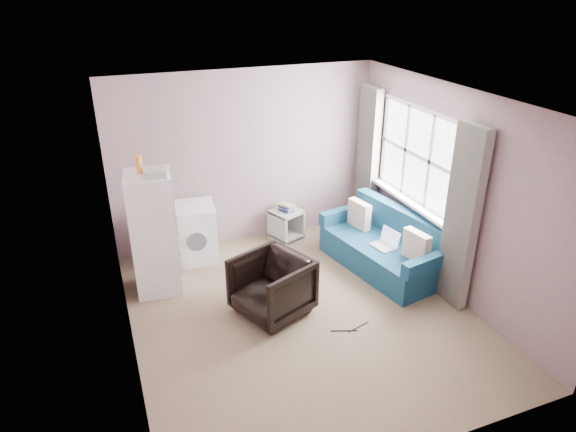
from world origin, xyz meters
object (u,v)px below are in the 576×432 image
object	(u,v)px
sofa	(385,248)
washing_machine	(195,231)
armchair	(272,284)
fridge	(154,233)
side_table	(286,222)

from	to	relation	value
sofa	washing_machine	bearing A→B (deg)	142.83
armchair	sofa	size ratio (longest dim) A/B	0.41
fridge	sofa	world-z (taller)	fridge
armchair	side_table	distance (m)	1.91
armchair	fridge	world-z (taller)	fridge
armchair	washing_machine	distance (m)	1.68
armchair	fridge	xyz separation A→B (m)	(-1.14, 1.00, 0.39)
washing_machine	fridge	bearing A→B (deg)	-128.25
side_table	sofa	world-z (taller)	sofa
armchair	fridge	size ratio (longest dim) A/B	0.45
fridge	washing_machine	size ratio (longest dim) A/B	2.18
armchair	side_table	size ratio (longest dim) A/B	1.41
armchair	washing_machine	xyz separation A→B (m)	(-0.55, 1.58, 0.03)
fridge	sofa	distance (m)	3.00
sofa	fridge	bearing A→B (deg)	158.18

